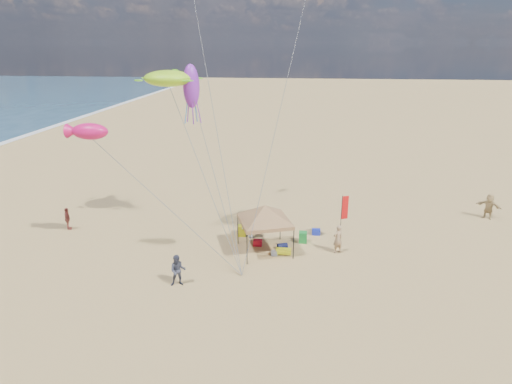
# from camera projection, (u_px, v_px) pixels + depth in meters

# --- Properties ---
(ground) EXTENTS (280.00, 280.00, 0.00)m
(ground) POSITION_uv_depth(u_px,v_px,m) (250.00, 281.00, 23.16)
(ground) COLOR tan
(ground) RESTS_ON ground
(canopy_tent) EXTENTS (5.26, 5.26, 3.44)m
(canopy_tent) POSITION_uv_depth(u_px,v_px,m) (265.00, 207.00, 25.61)
(canopy_tent) COLOR black
(canopy_tent) RESTS_ON ground
(feather_flag) EXTENTS (0.44, 0.20, 3.05)m
(feather_flag) POSITION_uv_depth(u_px,v_px,m) (344.00, 210.00, 27.36)
(feather_flag) COLOR black
(feather_flag) RESTS_ON ground
(cooler_red) EXTENTS (0.54, 0.38, 0.38)m
(cooler_red) POSITION_uv_depth(u_px,v_px,m) (258.00, 243.00, 27.20)
(cooler_red) COLOR red
(cooler_red) RESTS_ON ground
(cooler_blue) EXTENTS (0.54, 0.38, 0.38)m
(cooler_blue) POSITION_uv_depth(u_px,v_px,m) (316.00, 232.00, 28.74)
(cooler_blue) COLOR #1525AD
(cooler_blue) RESTS_ON ground
(bag_navy) EXTENTS (0.69, 0.54, 0.36)m
(bag_navy) POSITION_uv_depth(u_px,v_px,m) (282.00, 246.00, 26.78)
(bag_navy) COLOR #0E123E
(bag_navy) RESTS_ON ground
(bag_orange) EXTENTS (0.54, 0.69, 0.36)m
(bag_orange) POSITION_uv_depth(u_px,v_px,m) (246.00, 225.00, 29.85)
(bag_orange) COLOR orange
(bag_orange) RESTS_ON ground
(chair_green) EXTENTS (0.50, 0.50, 0.70)m
(chair_green) POSITION_uv_depth(u_px,v_px,m) (303.00, 237.00, 27.59)
(chair_green) COLOR #167B2D
(chair_green) RESTS_ON ground
(chair_yellow) EXTENTS (0.50, 0.50, 0.70)m
(chair_yellow) POSITION_uv_depth(u_px,v_px,m) (242.00, 231.00, 28.55)
(chair_yellow) COLOR yellow
(chair_yellow) RESTS_ON ground
(crate_grey) EXTENTS (0.34, 0.30, 0.28)m
(crate_grey) POSITION_uv_depth(u_px,v_px,m) (274.00, 253.00, 25.94)
(crate_grey) COLOR gray
(crate_grey) RESTS_ON ground
(beach_cart) EXTENTS (0.90, 0.50, 0.24)m
(beach_cart) POSITION_uv_depth(u_px,v_px,m) (284.00, 251.00, 26.08)
(beach_cart) COLOR yellow
(beach_cart) RESTS_ON ground
(person_near_a) EXTENTS (0.78, 0.72, 1.79)m
(person_near_a) POSITION_uv_depth(u_px,v_px,m) (338.00, 239.00, 26.05)
(person_near_a) COLOR tan
(person_near_a) RESTS_ON ground
(person_near_b) EXTENTS (0.96, 0.83, 1.72)m
(person_near_b) POSITION_uv_depth(u_px,v_px,m) (178.00, 271.00, 22.52)
(person_near_b) COLOR #383B4C
(person_near_b) RESTS_ON ground
(person_near_c) EXTENTS (1.15, 0.68, 1.76)m
(person_near_c) POSITION_uv_depth(u_px,v_px,m) (251.00, 225.00, 28.07)
(person_near_c) COLOR white
(person_near_c) RESTS_ON ground
(person_far_a) EXTENTS (0.70, 0.98, 1.54)m
(person_far_a) POSITION_uv_depth(u_px,v_px,m) (67.00, 219.00, 29.38)
(person_far_a) COLOR #9B463B
(person_far_a) RESTS_ON ground
(person_far_c) EXTENTS (1.72, 1.42, 1.85)m
(person_far_c) POSITION_uv_depth(u_px,v_px,m) (489.00, 206.00, 31.21)
(person_far_c) COLOR tan
(person_far_c) RESTS_ON ground
(turtle_kite) EXTENTS (3.27, 2.83, 0.96)m
(turtle_kite) POSITION_uv_depth(u_px,v_px,m) (168.00, 78.00, 25.61)
(turtle_kite) COLOR #9DE61D
(turtle_kite) RESTS_ON ground
(fish_kite) EXTENTS (2.06, 1.07, 0.91)m
(fish_kite) POSITION_uv_depth(u_px,v_px,m) (90.00, 131.00, 23.62)
(fish_kite) COLOR #D0115F
(fish_kite) RESTS_ON ground
(squid_kite) EXTENTS (1.10, 1.10, 2.58)m
(squid_kite) POSITION_uv_depth(u_px,v_px,m) (191.00, 86.00, 25.85)
(squid_kite) COLOR purple
(squid_kite) RESTS_ON ground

